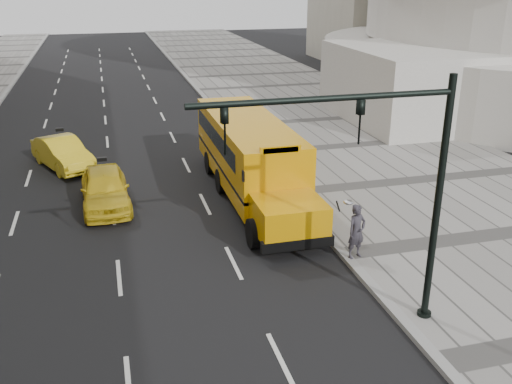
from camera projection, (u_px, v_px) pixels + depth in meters
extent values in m
plane|color=black|center=(140.00, 210.00, 21.73)|extent=(140.00, 140.00, 0.00)
cube|color=gray|center=(422.00, 181.00, 24.60)|extent=(12.00, 140.00, 0.15)
cube|color=gray|center=(290.00, 194.00, 23.15)|extent=(0.30, 140.00, 0.15)
cube|color=silver|center=(413.00, 85.00, 34.05)|extent=(8.00, 10.00, 4.40)
cube|color=orange|center=(247.00, 149.00, 23.14)|extent=(2.50, 9.00, 2.45)
cube|color=orange|center=(289.00, 217.00, 18.43)|extent=(2.20, 2.00, 1.10)
cube|color=black|center=(298.00, 244.00, 17.84)|extent=(2.38, 0.25, 0.35)
cube|color=black|center=(247.00, 161.00, 23.33)|extent=(2.52, 9.00, 0.12)
cube|color=black|center=(280.00, 173.00, 18.97)|extent=(2.05, 0.10, 0.90)
cube|color=black|center=(244.00, 135.00, 23.42)|extent=(2.52, 7.50, 0.70)
cube|color=orange|center=(280.00, 150.00, 18.68)|extent=(1.40, 0.12, 0.28)
ellipsoid|color=silver|center=(352.00, 205.00, 17.25)|extent=(0.32, 0.32, 0.14)
cylinder|color=black|center=(341.00, 209.00, 17.46)|extent=(0.36, 0.47, 0.58)
cylinder|color=black|center=(253.00, 233.00, 18.65)|extent=(0.30, 1.00, 1.00)
cylinder|color=black|center=(318.00, 226.00, 19.19)|extent=(0.30, 1.00, 1.00)
cylinder|color=black|center=(221.00, 181.00, 23.33)|extent=(0.30, 1.00, 1.00)
cylinder|color=black|center=(274.00, 176.00, 23.88)|extent=(0.30, 1.00, 1.00)
cylinder|color=black|center=(210.00, 163.00, 25.58)|extent=(0.30, 1.00, 1.00)
cylinder|color=black|center=(258.00, 159.00, 26.13)|extent=(0.30, 1.00, 1.00)
imported|color=yellow|center=(105.00, 189.00, 21.81)|extent=(1.91, 4.45, 1.49)
imported|color=yellow|center=(63.00, 153.00, 26.21)|extent=(3.12, 4.53, 1.42)
imported|color=#322E36|center=(357.00, 231.00, 17.57)|extent=(0.73, 0.58, 1.75)
cylinder|color=black|center=(437.00, 207.00, 13.75)|extent=(0.18, 0.18, 6.40)
cylinder|color=black|center=(424.00, 316.00, 14.85)|extent=(0.36, 0.36, 0.25)
cylinder|color=black|center=(326.00, 99.00, 12.01)|extent=(6.00, 0.14, 0.14)
imported|color=black|center=(359.00, 122.00, 12.40)|extent=(0.16, 0.20, 1.00)
imported|color=black|center=(225.00, 131.00, 11.68)|extent=(0.16, 0.20, 1.00)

